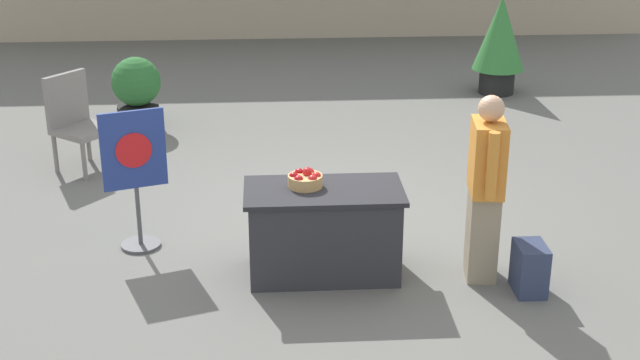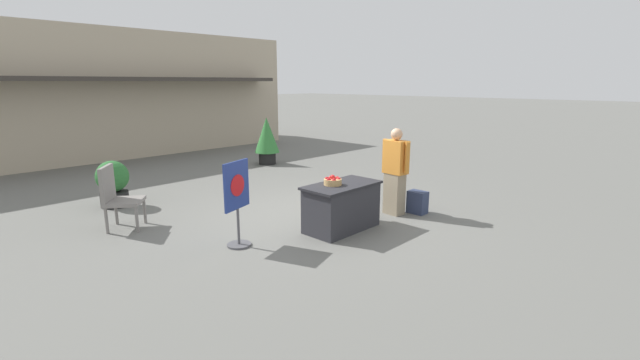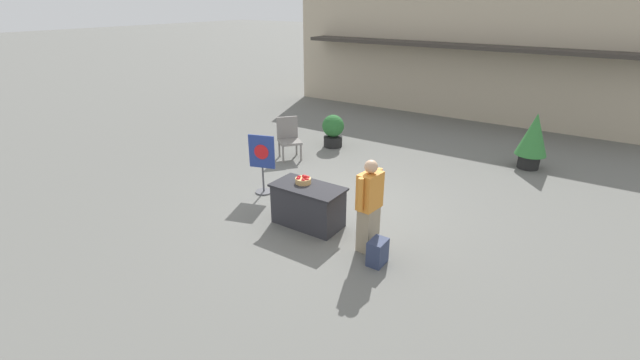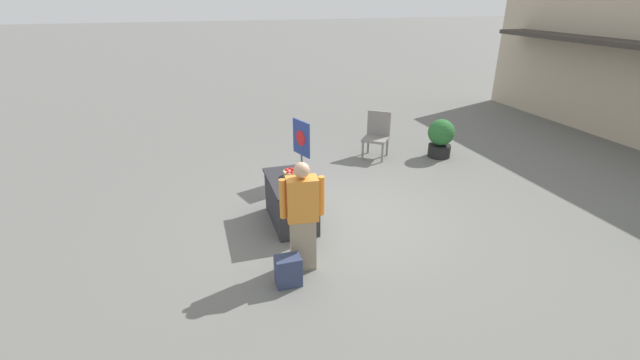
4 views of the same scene
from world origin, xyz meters
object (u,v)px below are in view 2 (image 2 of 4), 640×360
Objects in this scene: potted_plant_far_left at (267,138)px; person_visitor at (395,171)px; backpack at (417,202)px; patio_chair at (117,195)px; poster_board at (237,201)px; apple_basket at (333,181)px; display_table at (342,207)px; potted_plant_far_right at (113,182)px.

person_visitor is at bearing -105.47° from potted_plant_far_left.
backpack is at bearing -101.60° from potted_plant_far_left.
patio_chair is at bearing -153.37° from potted_plant_far_left.
poster_board is at bearing -27.34° from patio_chair.
potted_plant_far_left is (1.20, 5.85, 0.56)m from backpack.
apple_basket is 0.18× the size of person_visitor.
patio_chair reaches higher than display_table.
apple_basket is 1.48m from person_visitor.
person_visitor is 0.75m from backpack.
person_visitor is 5.46m from potted_plant_far_right.
person_visitor is at bearing 138.71° from backpack.
potted_plant_far_left reaches higher than display_table.
person_visitor is at bearing -8.19° from apple_basket.
patio_chair is (-4.20, 3.14, 0.37)m from backpack.
patio_chair is 0.77× the size of potted_plant_far_left.
display_table is at bearing -7.82° from patio_chair.
poster_board is (-3.28, 1.06, 0.49)m from backpack.
poster_board is at bearing -8.25° from person_visitor.
patio_chair is 1.50m from potted_plant_far_right.
person_visitor is at bearing 57.10° from poster_board.
display_table is at bearing -63.27° from potted_plant_far_right.
potted_plant_far_left is (4.48, 4.79, 0.07)m from poster_board.
person_visitor is 1.15× the size of potted_plant_far_left.
poster_board reaches higher than backpack.
display_table is at bearing 165.12° from backpack.
potted_plant_far_right reaches higher than backpack.
potted_plant_far_right is at bearing -165.40° from potted_plant_far_left.
poster_board is at bearing 159.23° from display_table.
display_table is 3.16× the size of backpack.
person_visitor is 5.76m from potted_plant_far_left.
person_visitor reaches higher than backpack.
poster_board reaches higher than patio_chair.
patio_chair reaches higher than potted_plant_far_right.
patio_chair is at bearing -108.31° from potted_plant_far_right.
apple_basket is 1.58m from poster_board.
potted_plant_far_left is at bearing -99.22° from person_visitor.
potted_plant_far_right is (-0.45, 3.51, -0.21)m from poster_board.
display_table is 1.72m from backpack.
backpack is 5.26m from patio_chair.
potted_plant_far_right is (-3.40, 4.27, -0.32)m from person_visitor.
person_visitor is 3.80× the size of backpack.
patio_chair is at bearing -30.07° from person_visitor.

